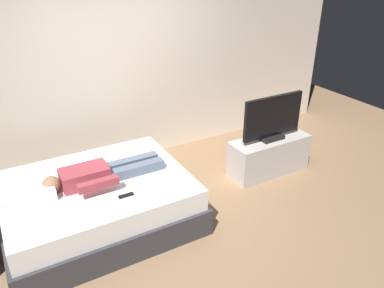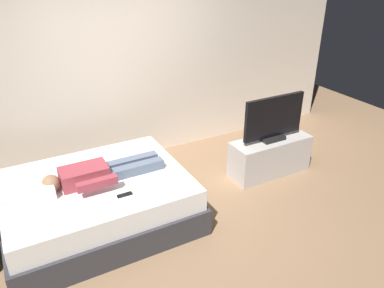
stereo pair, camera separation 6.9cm
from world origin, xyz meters
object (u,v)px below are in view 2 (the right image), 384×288
(person, at_px, (97,173))
(tv, at_px, (274,119))
(bed, at_px, (98,202))
(remote, at_px, (125,195))
(tv_stand, at_px, (270,156))
(pillow, at_px, (27,192))

(person, relative_size, tv, 1.43)
(person, bearing_deg, bed, 161.34)
(bed, xyz_separation_m, tv, (2.32, -0.05, 0.52))
(person, relative_size, remote, 8.40)
(remote, xyz_separation_m, tv_stand, (2.14, 0.37, -0.30))
(bed, relative_size, tv, 2.22)
(pillow, height_order, remote, pillow)
(bed, height_order, tv, tv)
(person, distance_m, tv, 2.29)
(person, bearing_deg, tv_stand, -0.90)
(person, relative_size, tv_stand, 1.15)
(pillow, distance_m, tv, 2.98)
(person, bearing_deg, tv, -0.90)
(bed, relative_size, tv_stand, 1.77)
(pillow, bearing_deg, person, -0.82)
(remote, relative_size, tv_stand, 0.14)
(bed, distance_m, tv_stand, 2.32)
(tv, bearing_deg, bed, 178.87)
(pillow, height_order, tv, tv)
(pillow, distance_m, person, 0.69)
(bed, height_order, remote, remote)
(remote, relative_size, tv, 0.17)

